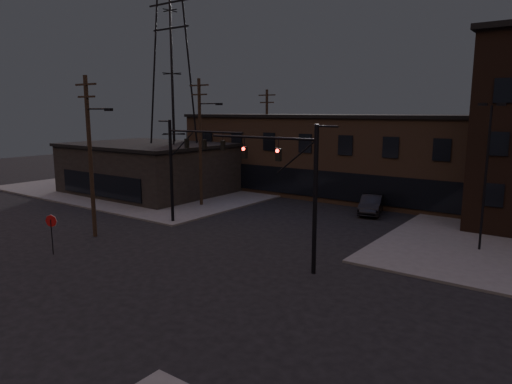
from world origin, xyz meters
TOP-DOWN VIEW (x-y plane):
  - ground at (0.00, 0.00)m, footprint 140.00×140.00m
  - sidewalk_nw at (-22.00, 22.00)m, footprint 30.00×30.00m
  - building_row at (0.00, 28.00)m, footprint 40.00×12.00m
  - building_left at (-20.00, 16.00)m, footprint 16.00×12.00m
  - traffic_signal_near at (5.36, 4.50)m, footprint 7.12×0.24m
  - traffic_signal_far at (-6.72, 8.00)m, footprint 7.12×0.24m
  - stop_sign at (-8.00, -1.99)m, footprint 0.72×0.33m
  - utility_pole_near at (-9.43, 2.00)m, footprint 3.70×0.28m
  - utility_pole_mid at (-10.44, 14.00)m, footprint 3.70×0.28m
  - utility_pole_far at (-11.50, 26.00)m, footprint 2.20×0.28m
  - transmission_tower at (-18.00, 18.00)m, footprint 7.00×7.00m
  - lot_light_a at (13.00, 14.00)m, footprint 1.50×0.28m
  - car_crossing at (3.38, 20.29)m, footprint 2.86×5.10m

SIDE VIEW (x-z plane):
  - ground at x=0.00m, z-range 0.00..0.00m
  - sidewalk_nw at x=-22.00m, z-range 0.00..0.15m
  - car_crossing at x=3.38m, z-range 0.00..1.59m
  - stop_sign at x=-8.00m, z-range 0.60..3.08m
  - building_left at x=-20.00m, z-range 0.00..5.00m
  - building_row at x=0.00m, z-range 0.00..8.00m
  - traffic_signal_near at x=5.36m, z-range 0.93..8.93m
  - traffic_signal_far at x=-6.72m, z-range 1.01..9.01m
  - lot_light_a at x=13.00m, z-range 0.94..10.08m
  - utility_pole_far at x=-11.50m, z-range 0.28..11.28m
  - utility_pole_near at x=-9.43m, z-range 0.37..11.37m
  - utility_pole_mid at x=-10.44m, z-range 0.38..11.88m
  - transmission_tower at x=-18.00m, z-range 0.00..25.00m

